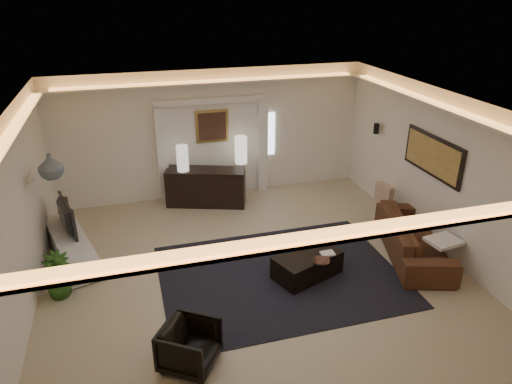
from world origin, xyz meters
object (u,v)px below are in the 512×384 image
object	(u,v)px
console	(206,188)
sofa	(414,237)
coffee_table	(307,265)
armchair	(190,346)

from	to	relation	value
console	sofa	world-z (taller)	console
sofa	coffee_table	world-z (taller)	sofa
coffee_table	console	bearing A→B (deg)	88.23
sofa	coffee_table	xyz separation A→B (m)	(-2.13, -0.13, -0.14)
console	armchair	xyz separation A→B (m)	(-1.09, -4.76, -0.09)
sofa	coffee_table	size ratio (longest dim) A/B	2.08
sofa	coffee_table	distance (m)	2.14
console	coffee_table	bearing A→B (deg)	-52.24
coffee_table	armchair	world-z (taller)	armchair
console	armchair	size ratio (longest dim) A/B	2.52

